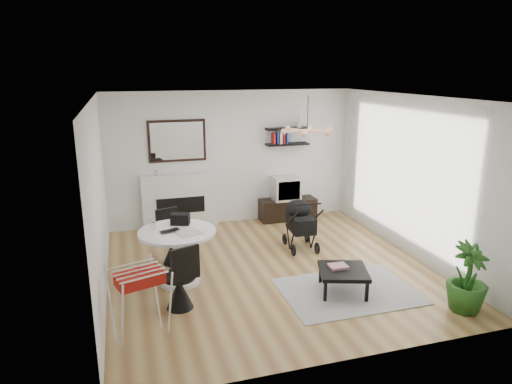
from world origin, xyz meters
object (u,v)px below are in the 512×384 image
object	(u,v)px
tv_console	(288,209)
coffee_table	(343,272)
drying_rack	(140,303)
dining_table	(178,249)
potted_plant	(468,278)
fireplace	(180,194)
stroller	(300,226)
crt_tv	(285,188)

from	to	relation	value
tv_console	coffee_table	size ratio (longest dim) A/B	1.43
drying_rack	coffee_table	bearing A→B (deg)	-9.64
dining_table	potted_plant	world-z (taller)	potted_plant
drying_rack	coffee_table	size ratio (longest dim) A/B	1.08
fireplace	tv_console	distance (m)	2.29
stroller	coffee_table	xyz separation A→B (m)	(-0.05, -1.77, -0.10)
fireplace	tv_console	world-z (taller)	fireplace
crt_tv	potted_plant	size ratio (longest dim) A/B	0.60
dining_table	fireplace	bearing A→B (deg)	81.82
crt_tv	coffee_table	world-z (taller)	crt_tv
crt_tv	coffee_table	size ratio (longest dim) A/B	0.67
stroller	tv_console	bearing A→B (deg)	81.44
drying_rack	stroller	distance (m)	3.58
fireplace	drying_rack	xyz separation A→B (m)	(-0.97, -3.85, -0.21)
fireplace	stroller	size ratio (longest dim) A/B	2.25
fireplace	crt_tv	bearing A→B (deg)	-3.82
tv_console	drying_rack	distance (m)	4.92
potted_plant	drying_rack	bearing A→B (deg)	172.53
coffee_table	potted_plant	world-z (taller)	potted_plant
tv_console	drying_rack	xyz separation A→B (m)	(-3.22, -3.71, 0.25)
crt_tv	coffee_table	xyz separation A→B (m)	(-0.34, -3.33, -0.38)
dining_table	stroller	size ratio (longest dim) A/B	1.18
stroller	potted_plant	world-z (taller)	stroller
dining_table	stroller	distance (m)	2.39
tv_console	dining_table	world-z (taller)	dining_table
tv_console	potted_plant	distance (m)	4.35
dining_table	coffee_table	size ratio (longest dim) A/B	1.36
coffee_table	potted_plant	size ratio (longest dim) A/B	0.90
tv_console	crt_tv	xyz separation A→B (m)	(-0.06, -0.00, 0.47)
tv_console	fireplace	bearing A→B (deg)	176.36
stroller	coffee_table	size ratio (longest dim) A/B	1.15
crt_tv	tv_console	bearing A→B (deg)	3.14
tv_console	stroller	bearing A→B (deg)	-102.63
crt_tv	drying_rack	xyz separation A→B (m)	(-3.16, -3.71, -0.22)
dining_table	potted_plant	distance (m)	4.00
dining_table	crt_tv	bearing A→B (deg)	42.80
crt_tv	coffee_table	bearing A→B (deg)	-95.87
coffee_table	crt_tv	bearing A→B (deg)	84.13
stroller	crt_tv	bearing A→B (deg)	83.52
stroller	dining_table	bearing A→B (deg)	-156.41
fireplace	stroller	world-z (taller)	fireplace
drying_rack	fireplace	bearing A→B (deg)	58.55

